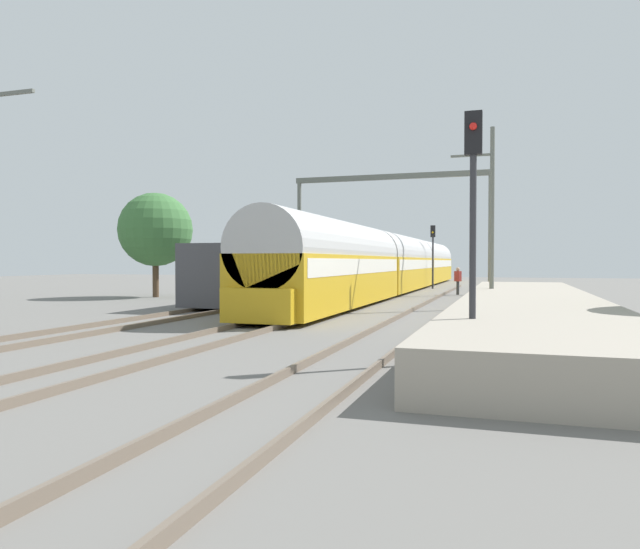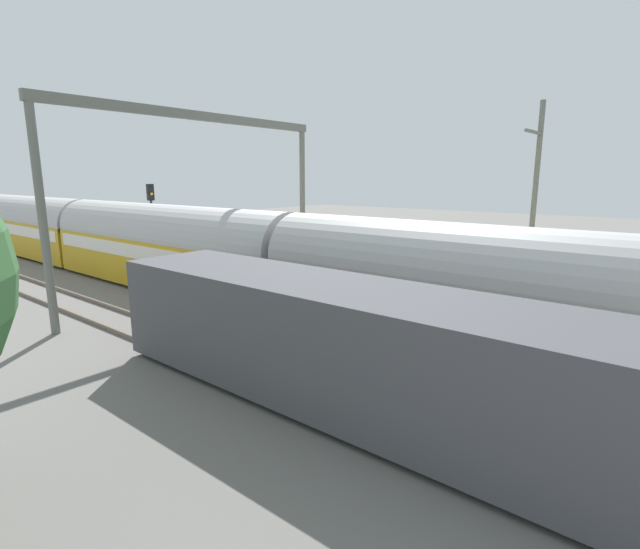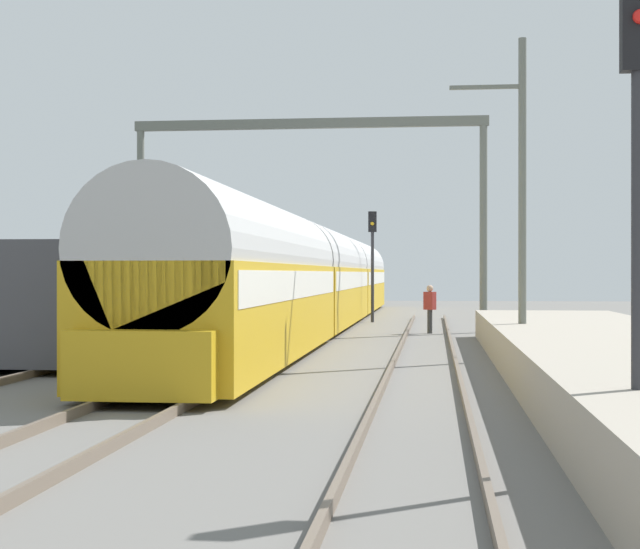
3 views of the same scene
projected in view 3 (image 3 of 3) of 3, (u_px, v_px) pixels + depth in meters
ground at (189, 388)px, 18.98m from camera, size 120.00×120.00×0.00m
track_west at (189, 383)px, 18.98m from camera, size 1.52×60.00×0.16m
track_east at (422, 386)px, 18.49m from camera, size 1.52×60.00×0.16m
platform at (616, 359)px, 20.04m from camera, size 4.40×28.00×0.90m
passenger_train at (318, 278)px, 40.22m from camera, size 2.93×49.20×3.82m
freight_car at (101, 298)px, 27.32m from camera, size 2.80×13.00×2.70m
person_crossing at (430, 305)px, 35.97m from camera, size 0.46×0.43×1.73m
railway_signal_near at (638, 163)px, 10.88m from camera, size 0.36×0.30×5.24m
railway_signal_far at (372, 251)px, 44.14m from camera, size 0.36×0.30×4.86m
catenary_gantry at (309, 178)px, 37.18m from camera, size 13.16×0.28×7.86m
catenary_pole_east_mid at (520, 193)px, 25.03m from camera, size 1.90×0.20×8.00m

